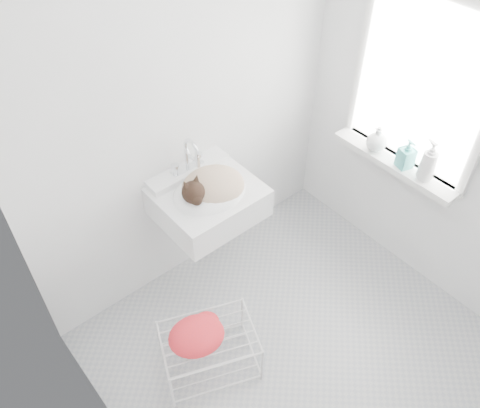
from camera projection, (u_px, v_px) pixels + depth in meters
floor at (293, 345)px, 3.17m from camera, size 2.20×2.00×0.02m
back_wall at (186, 109)px, 2.85m from camera, size 2.20×0.02×2.50m
right_wall at (449, 115)px, 2.81m from camera, size 0.02×2.00×2.50m
left_wall at (98, 339)px, 1.79m from camera, size 0.02×2.00×2.50m
window_glass at (422, 86)px, 2.84m from camera, size 0.01×0.80×1.00m
window_frame at (421, 87)px, 2.84m from camera, size 0.04×0.90×1.10m
windowsill at (394, 163)px, 3.17m from camera, size 0.16×0.88×0.04m
sink at (207, 190)px, 2.96m from camera, size 0.60×0.52×0.24m
faucet at (188, 157)px, 2.96m from camera, size 0.22×0.15×0.22m
cat at (211, 185)px, 2.93m from camera, size 0.44×0.39×0.25m
wire_rack at (209, 351)px, 2.97m from camera, size 0.63×0.54×0.32m
towel at (197, 339)px, 2.80m from camera, size 0.38×0.32×0.13m
bottle_a at (423, 178)px, 3.03m from camera, size 0.10×0.10×0.22m
bottle_b at (403, 166)px, 3.11m from camera, size 0.11×0.11×0.20m
bottle_c at (375, 149)px, 3.24m from camera, size 0.17×0.17×0.17m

